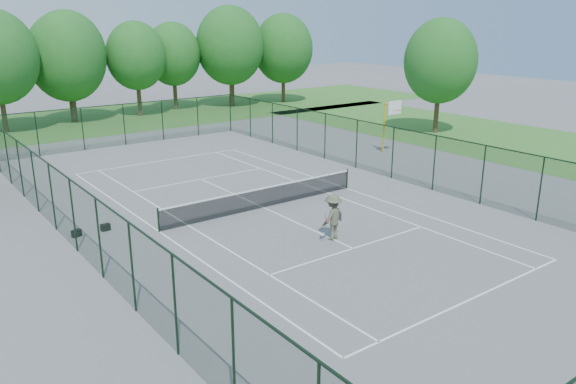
# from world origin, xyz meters

# --- Properties ---
(ground) EXTENTS (140.00, 140.00, 0.00)m
(ground) POSITION_xyz_m (0.00, 0.00, 0.00)
(ground) COLOR slate
(ground) RESTS_ON ground
(grass_far) EXTENTS (80.00, 16.00, 0.01)m
(grass_far) POSITION_xyz_m (0.00, 30.00, 0.01)
(grass_far) COLOR #417E2F
(grass_far) RESTS_ON ground
(grass_side) EXTENTS (14.00, 40.00, 0.01)m
(grass_side) POSITION_xyz_m (24.00, 4.00, 0.01)
(grass_side) COLOR #417E2F
(grass_side) RESTS_ON ground
(court_lines) EXTENTS (11.05, 23.85, 0.01)m
(court_lines) POSITION_xyz_m (0.00, 0.00, 0.00)
(court_lines) COLOR white
(court_lines) RESTS_ON ground
(tennis_net) EXTENTS (11.08, 0.08, 1.10)m
(tennis_net) POSITION_xyz_m (0.00, 0.00, 0.58)
(tennis_net) COLOR black
(tennis_net) RESTS_ON ground
(fence_enclosure) EXTENTS (18.05, 36.05, 3.02)m
(fence_enclosure) POSITION_xyz_m (0.00, 0.00, 1.56)
(fence_enclosure) COLOR #16321C
(fence_enclosure) RESTS_ON ground
(tree_line_far) EXTENTS (39.40, 6.40, 9.70)m
(tree_line_far) POSITION_xyz_m (0.00, 30.00, 5.99)
(tree_line_far) COLOR #493921
(tree_line_far) RESTS_ON ground
(basketball_goal) EXTENTS (1.20, 1.43, 3.65)m
(basketball_goal) POSITION_xyz_m (13.52, 4.57, 2.57)
(basketball_goal) COLOR gold
(basketball_goal) RESTS_ON ground
(tree_side) EXTENTS (5.71, 5.71, 9.03)m
(tree_side) POSITION_xyz_m (22.04, 7.46, 5.70)
(tree_side) COLOR #493921
(tree_side) RESTS_ON ground
(sports_bag_a) EXTENTS (0.44, 0.34, 0.31)m
(sports_bag_a) POSITION_xyz_m (-8.54, 1.59, 0.15)
(sports_bag_a) COLOR black
(sports_bag_a) RESTS_ON ground
(sports_bag_b) EXTENTS (0.41, 0.27, 0.30)m
(sports_bag_b) POSITION_xyz_m (-7.31, 1.56, 0.15)
(sports_bag_b) COLOR black
(sports_bag_b) RESTS_ON ground
(tennis_player) EXTENTS (2.12, 1.00, 1.96)m
(tennis_player) POSITION_xyz_m (-0.00, -5.12, 0.98)
(tennis_player) COLOR #535740
(tennis_player) RESTS_ON ground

